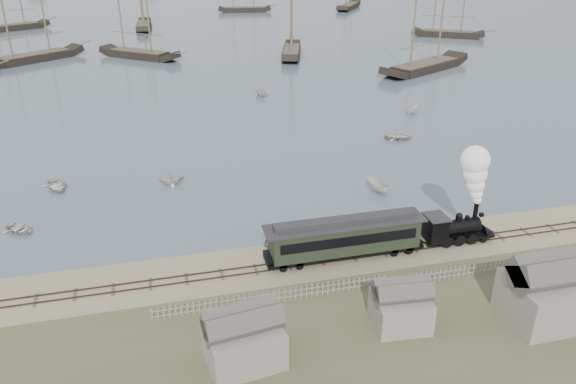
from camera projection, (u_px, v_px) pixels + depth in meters
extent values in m
plane|color=tan|center=(325.00, 248.00, 52.25)|extent=(600.00, 600.00, 0.00)
cube|color=#485767|center=(181.00, 11.00, 201.27)|extent=(600.00, 336.00, 0.06)
cube|color=#3D2D21|center=(334.00, 261.00, 50.02)|extent=(120.00, 0.08, 0.12)
cube|color=#3D2D21|center=(330.00, 255.00, 50.89)|extent=(120.00, 0.08, 0.12)
cube|color=#42352A|center=(332.00, 259.00, 50.48)|extent=(120.00, 1.80, 0.06)
cube|color=black|center=(458.00, 236.00, 52.99)|extent=(6.63, 1.95, 0.24)
cylinder|color=black|center=(456.00, 227.00, 52.49)|extent=(4.09, 1.46, 1.46)
cube|color=black|center=(435.00, 228.00, 51.93)|extent=(1.75, 2.14, 2.24)
cube|color=#2A292C|center=(437.00, 217.00, 51.43)|extent=(1.95, 2.34, 0.12)
cylinder|color=black|center=(475.00, 212.00, 52.34)|extent=(0.43, 0.43, 1.56)
sphere|color=black|center=(459.00, 216.00, 52.04)|extent=(0.62, 0.62, 0.62)
cone|color=black|center=(487.00, 232.00, 53.72)|extent=(1.36, 1.95, 1.95)
cube|color=black|center=(481.00, 215.00, 52.64)|extent=(0.34, 0.34, 0.34)
cube|color=black|center=(344.00, 251.00, 50.43)|extent=(14.49, 2.38, 0.36)
cube|color=black|center=(345.00, 237.00, 49.82)|extent=(13.45, 2.59, 2.59)
cube|color=black|center=(350.00, 241.00, 48.55)|extent=(12.42, 0.06, 0.93)
cube|color=black|center=(340.00, 227.00, 50.86)|extent=(12.42, 0.06, 0.93)
cube|color=#2A292C|center=(345.00, 223.00, 49.24)|extent=(14.49, 2.79, 0.19)
cube|color=#2A292C|center=(346.00, 220.00, 49.11)|extent=(12.94, 1.24, 0.47)
imported|color=silver|center=(288.00, 246.00, 51.78)|extent=(5.01, 5.41, 0.91)
imported|color=silver|center=(56.00, 186.00, 63.76)|extent=(4.55, 3.89, 0.80)
imported|color=silver|center=(171.00, 178.00, 64.83)|extent=(2.74, 3.13, 1.58)
imported|color=silver|center=(378.00, 187.00, 62.84)|extent=(3.78, 2.27, 1.37)
imported|color=silver|center=(399.00, 137.00, 78.82)|extent=(3.88, 4.59, 0.81)
imported|color=silver|center=(471.00, 151.00, 72.82)|extent=(3.79, 3.88, 1.56)
imported|color=silver|center=(413.00, 110.00, 89.58)|extent=(2.87, 3.36, 1.25)
imported|color=silver|center=(261.00, 91.00, 98.82)|extent=(4.41, 4.17, 1.83)
imported|color=silver|center=(19.00, 229.00, 54.77)|extent=(3.97, 4.01, 0.68)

